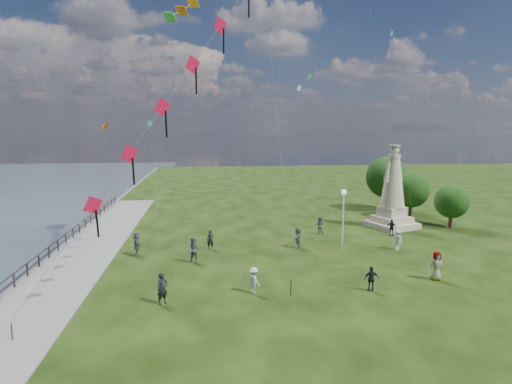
{
  "coord_description": "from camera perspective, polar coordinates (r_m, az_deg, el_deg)",
  "views": [
    {
      "loc": [
        -4.4,
        -20.87,
        9.86
      ],
      "look_at": [
        -1.0,
        8.0,
        5.5
      ],
      "focal_mm": 30.0,
      "sensor_mm": 36.0,
      "label": 1
    }
  ],
  "objects": [
    {
      "name": "lamppost",
      "position": [
        36.47,
        11.57,
        -1.74
      ],
      "size": [
        0.44,
        0.44,
        4.81
      ],
      "color": "silver",
      "rests_on": "ground"
    },
    {
      "name": "person_4",
      "position": [
        30.62,
        22.92,
        -9.05
      ],
      "size": [
        0.96,
        0.61,
        1.93
      ],
      "primitive_type": "imported",
      "rotation": [
        0.0,
        0.0,
        0.03
      ],
      "color": "#595960",
      "rests_on": "ground"
    },
    {
      "name": "small_kites",
      "position": [
        45.57,
        2.38,
        15.37
      ],
      "size": [
        29.88,
        15.91,
        28.91
      ],
      "color": "#1CAB99",
      "rests_on": "ground"
    },
    {
      "name": "tree_row",
      "position": [
        51.31,
        18.98,
        1.0
      ],
      "size": [
        6.6,
        13.92,
        6.49
      ],
      "color": "#382314",
      "rests_on": "ground"
    },
    {
      "name": "person_8",
      "position": [
        36.86,
        18.3,
        -6.03
      ],
      "size": [
        0.88,
        1.25,
        1.74
      ],
      "primitive_type": "imported",
      "rotation": [
        0.0,
        0.0,
        -1.28
      ],
      "color": "silver",
      "rests_on": "ground"
    },
    {
      "name": "person_1",
      "position": [
        32.0,
        -8.27,
        -7.68
      ],
      "size": [
        1.1,
        0.9,
        1.94
      ],
      "primitive_type": "imported",
      "rotation": [
        0.0,
        0.0,
        -0.39
      ],
      "color": "#595960",
      "rests_on": "ground"
    },
    {
      "name": "statue",
      "position": [
        44.41,
        17.73,
        -0.63
      ],
      "size": [
        5.18,
        5.18,
        8.22
      ],
      "rotation": [
        0.0,
        0.0,
        0.35
      ],
      "color": "tan",
      "rests_on": "ground"
    },
    {
      "name": "person_11",
      "position": [
        35.7,
        5.61,
        -6.06
      ],
      "size": [
        1.24,
        1.8,
        1.79
      ],
      "primitive_type": "imported",
      "rotation": [
        0.0,
        0.0,
        4.37
      ],
      "color": "#595960",
      "rests_on": "ground"
    },
    {
      "name": "person_7",
      "position": [
        40.65,
        8.51,
        -4.43
      ],
      "size": [
        0.92,
        0.81,
        1.61
      ],
      "primitive_type": "imported",
      "rotation": [
        0.0,
        0.0,
        2.62
      ],
      "color": "#595960",
      "rests_on": "ground"
    },
    {
      "name": "person_5",
      "position": [
        34.69,
        -15.57,
        -6.69
      ],
      "size": [
        1.06,
        1.85,
        1.88
      ],
      "primitive_type": "imported",
      "rotation": [
        0.0,
        0.0,
        1.76
      ],
      "color": "#595960",
      "rests_on": "ground"
    },
    {
      "name": "person_2",
      "position": [
        26.23,
        -0.3,
        -11.68
      ],
      "size": [
        1.03,
        1.15,
        1.59
      ],
      "primitive_type": "imported",
      "rotation": [
        0.0,
        0.0,
        2.19
      ],
      "color": "silver",
      "rests_on": "ground"
    },
    {
      "name": "person_6",
      "position": [
        35.41,
        -6.09,
        -6.37
      ],
      "size": [
        0.58,
        0.38,
        1.57
      ],
      "primitive_type": "imported",
      "rotation": [
        0.0,
        0.0,
        -0.01
      ],
      "color": "black",
      "rests_on": "ground"
    },
    {
      "name": "person_9",
      "position": [
        41.4,
        17.62,
        -4.54
      ],
      "size": [
        0.94,
        1.02,
        1.57
      ],
      "primitive_type": "imported",
      "rotation": [
        0.0,
        0.0,
        -0.9
      ],
      "color": "black",
      "rests_on": "ground"
    },
    {
      "name": "waterfront",
      "position": [
        33.28,
        -25.76,
        -9.69
      ],
      "size": [
        200.0,
        200.0,
        1.51
      ],
      "color": "#323E4C",
      "rests_on": "ground"
    },
    {
      "name": "person_3",
      "position": [
        27.43,
        15.13,
        -11.11
      ],
      "size": [
        0.94,
        0.54,
        1.55
      ],
      "primitive_type": "imported",
      "rotation": [
        0.0,
        0.0,
        3.06
      ],
      "color": "black",
      "rests_on": "ground"
    },
    {
      "name": "person_0",
      "position": [
        25.23,
        -12.38,
        -12.46
      ],
      "size": [
        0.79,
        0.74,
        1.81
      ],
      "primitive_type": "imported",
      "rotation": [
        0.0,
        0.0,
        0.62
      ],
      "color": "black",
      "rests_on": "ground"
    },
    {
      "name": "red_kite_train",
      "position": [
        25.61,
        -10.72,
        12.91
      ],
      "size": [
        12.31,
        9.35,
        19.15
      ],
      "color": "black",
      "rests_on": "ground"
    }
  ]
}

